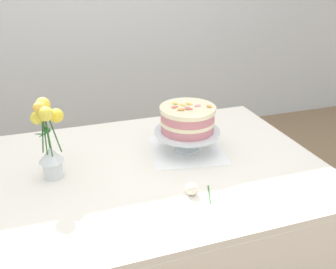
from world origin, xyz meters
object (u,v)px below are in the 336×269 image
(dining_table, at_px, (156,186))
(cake_stand, at_px, (187,134))
(layer_cake, at_px, (187,119))
(fallen_rose, at_px, (192,189))
(flower_vase, at_px, (49,141))

(dining_table, distance_m, cake_stand, 0.27)
(cake_stand, bearing_deg, layer_cake, -130.52)
(dining_table, relative_size, fallen_rose, 13.46)
(cake_stand, bearing_deg, fallen_rose, -107.69)
(dining_table, xyz_separation_m, cake_stand, (0.18, 0.10, 0.17))
(cake_stand, distance_m, fallen_rose, 0.35)
(layer_cake, height_order, fallen_rose, layer_cake)
(cake_stand, height_order, fallen_rose, cake_stand)
(layer_cake, xyz_separation_m, fallen_rose, (-0.10, -0.32, -0.13))
(layer_cake, distance_m, flower_vase, 0.58)
(cake_stand, height_order, layer_cake, layer_cake)
(layer_cake, bearing_deg, dining_table, -149.58)
(cake_stand, relative_size, flower_vase, 0.90)
(flower_vase, bearing_deg, fallen_rose, -30.77)
(flower_vase, bearing_deg, layer_cake, 4.37)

